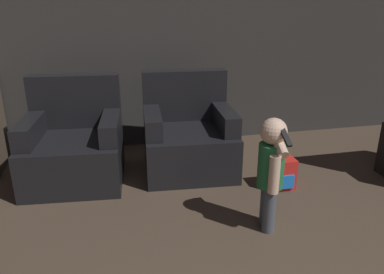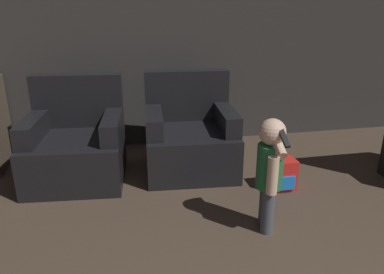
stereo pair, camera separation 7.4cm
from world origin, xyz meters
name	(u,v)px [view 2 (the right image)]	position (x,y,z in m)	size (l,w,h in m)	color
wall_back	(168,34)	(0.00, 4.50, 1.30)	(8.40, 0.05, 2.60)	#33302D
armchair_left	(77,145)	(-1.03, 3.68, 0.33)	(0.96, 0.95, 0.97)	black
armchair_right	(190,138)	(0.10, 3.68, 0.33)	(0.95, 0.94, 0.97)	black
person_toddler	(270,167)	(0.45, 2.45, 0.52)	(0.19, 0.34, 0.88)	#474C56
toy_backpack	(282,174)	(0.84, 3.04, 0.14)	(0.23, 0.21, 0.29)	red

